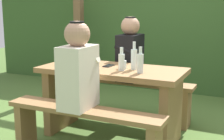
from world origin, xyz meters
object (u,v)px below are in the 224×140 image
drinking_glass (123,65)px  person_black_coat (130,51)px  bottle_left (122,61)px  person_white_shirt (78,69)px  cell_phone (109,66)px  picnic_table (112,90)px  bench_far (133,92)px  bottle_right (134,58)px  bench_near (84,123)px  bottle_center (140,62)px

drinking_glass → person_black_coat: bearing=105.2°
person_black_coat → bottle_left: size_ratio=3.30×
person_white_shirt → cell_phone: size_ratio=5.14×
picnic_table → bottle_left: (0.14, -0.09, 0.31)m
drinking_glass → bottle_left: bottle_left is taller
person_black_coat → picnic_table: bearing=-86.1°
picnic_table → bench_far: bearing=90.0°
bottle_right → person_black_coat: bearing=115.6°
cell_phone → bench_far: bearing=85.4°
picnic_table → drinking_glass: bearing=-0.2°
bench_near → cell_phone: 0.73m
drinking_glass → bottle_left: bearing=-73.9°
picnic_table → bench_near: size_ratio=1.00×
bench_near → bottle_left: 0.68m
drinking_glass → bottle_center: bottle_center is taller
picnic_table → person_white_shirt: size_ratio=1.95×
bottle_left → bottle_right: bottle_right is taller
bench_near → person_white_shirt: (-0.05, 0.00, 0.47)m
picnic_table → person_black_coat: bearing=93.9°
picnic_table → person_white_shirt: person_white_shirt is taller
person_white_shirt → person_black_coat: size_ratio=1.00×
drinking_glass → bottle_right: (0.11, 0.01, 0.07)m
person_white_shirt → cell_phone: 0.62m
picnic_table → bench_near: picnic_table is taller
bench_near → person_black_coat: bearing=91.9°
person_white_shirt → bottle_right: 0.63m
cell_phone → bottle_left: bearing=-34.1°
bench_near → bench_far: (0.00, 1.12, 0.00)m
bench_far → person_white_shirt: bearing=-92.3°
picnic_table → drinking_glass: (0.11, -0.00, 0.26)m
bottle_center → cell_phone: size_ratio=1.69×
person_black_coat → cell_phone: size_ratio=5.14×
bottle_right → cell_phone: bottle_right is taller
person_white_shirt → bench_near: bearing=-4.2°
bottle_right → drinking_glass: bearing=-172.2°
bench_far → bottle_center: size_ratio=5.91×
drinking_glass → bottle_right: bearing=7.8°
person_black_coat → cell_phone: 0.51m
picnic_table → person_black_coat: person_black_coat is taller
cell_phone → bottle_right: bearing=-6.3°
drinking_glass → cell_phone: bearing=161.4°
drinking_glass → bottle_right: bottle_right is taller
bench_near → bottle_left: bearing=73.4°
person_black_coat → bottle_center: person_black_coat is taller
bottle_right → picnic_table: bearing=-176.3°
picnic_table → person_black_coat: 0.64m
bench_near → picnic_table: bearing=90.0°
picnic_table → bench_far: picnic_table is taller
bench_near → bottle_right: (0.22, 0.58, 0.48)m
bottle_center → picnic_table: bearing=161.0°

